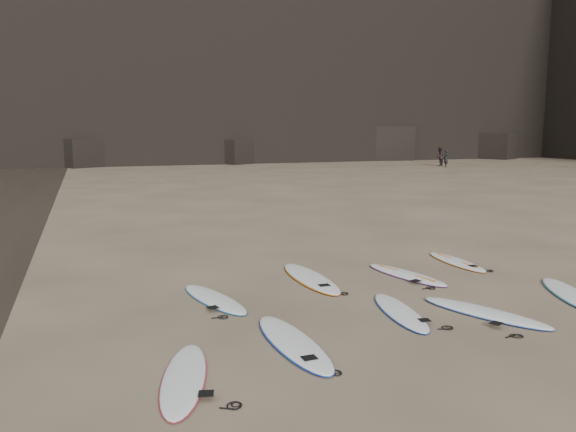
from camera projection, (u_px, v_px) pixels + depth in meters
name	position (u px, v px, depth m)	size (l,w,h in m)	color
ground	(426.00, 319.00, 9.97)	(240.00, 240.00, 0.00)	#897559
surfboard_0	(184.00, 377.00, 7.53)	(0.56, 2.33, 0.08)	white
surfboard_1	(293.00, 342.00, 8.76)	(0.63, 2.63, 0.09)	white
surfboard_2	(400.00, 312.00, 10.24)	(0.55, 2.27, 0.08)	white
surfboard_3	(485.00, 312.00, 10.20)	(0.60, 2.49, 0.09)	white
surfboard_4	(570.00, 294.00, 11.32)	(0.59, 2.48, 0.09)	white
surfboard_5	(214.00, 298.00, 11.02)	(0.57, 2.37, 0.09)	white
surfboard_6	(310.00, 278.00, 12.53)	(0.67, 2.80, 0.10)	white
surfboard_7	(406.00, 274.00, 12.85)	(0.57, 2.38, 0.09)	white
surfboard_8	(456.00, 261.00, 14.11)	(0.54, 2.24, 0.08)	white
person_a	(446.00, 158.00, 49.28)	(0.56, 0.37, 1.53)	black
person_b	(440.00, 156.00, 51.07)	(0.82, 0.64, 1.69)	black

